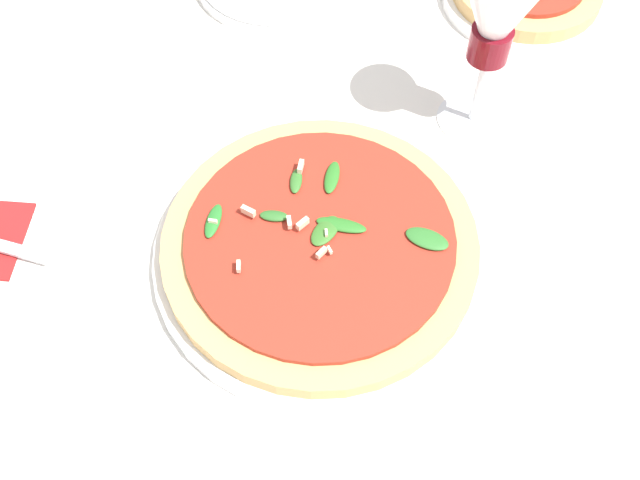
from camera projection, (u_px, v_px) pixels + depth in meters
The scene contains 3 objects.
ground_plane at pixel (343, 261), 0.70m from camera, with size 6.00×6.00×0.00m, color silver.
pizza_arugula_main at pixel (320, 248), 0.69m from camera, with size 0.31×0.31×0.05m.
wine_glass at pixel (494, 28), 0.70m from camera, with size 0.07×0.07×0.18m.
Camera 1 is at (0.07, 0.36, 0.60)m, focal length 42.00 mm.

